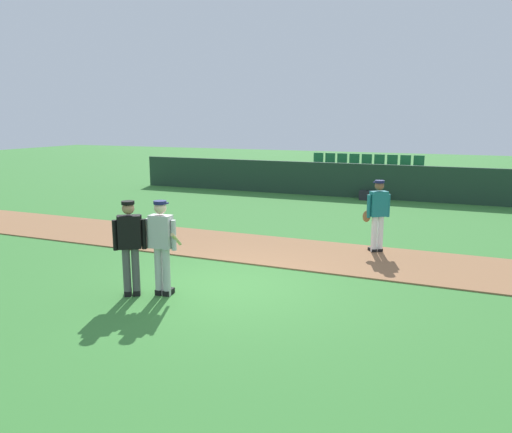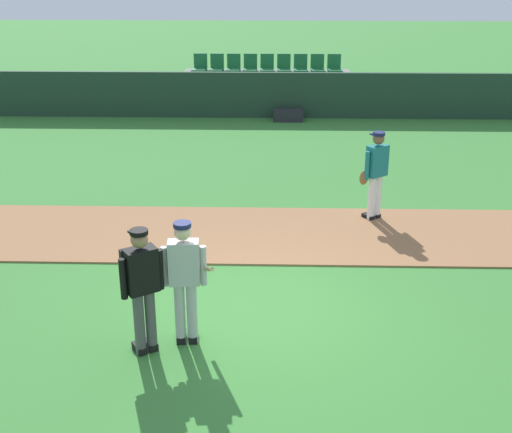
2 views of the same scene
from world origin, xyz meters
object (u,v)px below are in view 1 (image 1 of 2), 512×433
object	(u,v)px
batter_grey_jersey	(162,244)
runner_teal_jersey	(377,214)
umpire_home_plate	(130,242)
equipment_bag	(371,196)

from	to	relation	value
batter_grey_jersey	runner_teal_jersey	size ratio (longest dim) A/B	1.00
umpire_home_plate	batter_grey_jersey	bearing A→B (deg)	24.20
umpire_home_plate	equipment_bag	size ratio (longest dim) A/B	1.96
umpire_home_plate	runner_teal_jersey	size ratio (longest dim) A/B	1.00
umpire_home_plate	equipment_bag	distance (m)	12.84
batter_grey_jersey	runner_teal_jersey	xyz separation A→B (m)	(3.09, 4.51, -0.01)
runner_teal_jersey	batter_grey_jersey	bearing A→B (deg)	-124.40
runner_teal_jersey	equipment_bag	world-z (taller)	runner_teal_jersey
equipment_bag	runner_teal_jersey	bearing A→B (deg)	-79.07
batter_grey_jersey	umpire_home_plate	world-z (taller)	same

